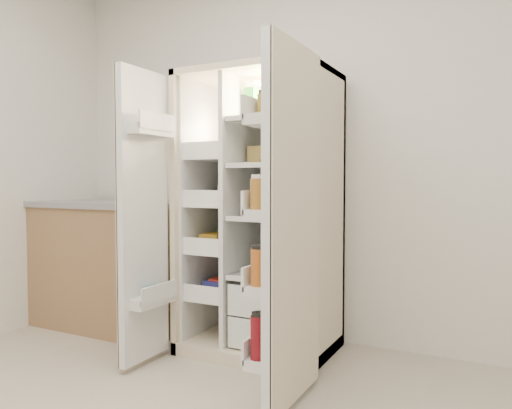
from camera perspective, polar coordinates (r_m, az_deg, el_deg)
The scene contains 5 objects.
wall_back at distance 3.43m, azimuth 6.18°, elevation 6.82°, with size 4.00×0.02×2.70m, color silver.
refrigerator at distance 3.19m, azimuth 1.21°, elevation -3.73°, with size 0.92×0.70×1.80m.
freezer_door at distance 2.96m, azimuth -13.08°, elevation -1.45°, with size 0.15×0.40×1.72m.
fridge_door at distance 2.36m, azimuth 3.89°, elevation -2.93°, with size 0.17×0.58×1.72m.
kitchen_counter at distance 3.93m, azimuth -16.65°, elevation -6.56°, with size 1.31×0.70×0.95m.
Camera 1 is at (1.24, -1.19, 1.10)m, focal length 34.00 mm.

